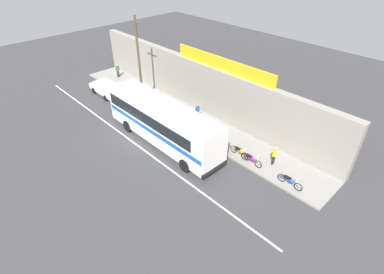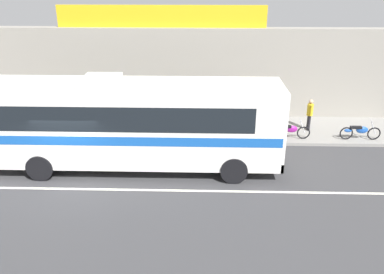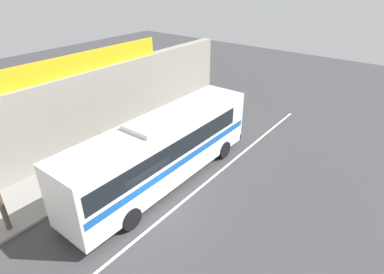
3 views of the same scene
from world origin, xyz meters
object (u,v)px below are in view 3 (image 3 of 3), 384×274
(pedestrian_far_left, at_px, (102,142))
(intercity_bus, at_px, (162,148))
(pedestrian_by_curb, at_px, (195,101))
(motorcycle_green, at_px, (223,103))
(motorcycle_black, at_px, (198,116))
(motorcycle_orange, at_px, (187,121))

(pedestrian_far_left, bearing_deg, intercity_bus, -84.70)
(intercity_bus, distance_m, pedestrian_far_left, 4.56)
(pedestrian_by_curb, distance_m, pedestrian_far_left, 8.52)
(motorcycle_green, height_order, pedestrian_far_left, pedestrian_far_left)
(motorcycle_black, bearing_deg, intercity_bus, -157.45)
(pedestrian_by_curb, bearing_deg, pedestrian_far_left, 177.31)
(motorcycle_black, distance_m, motorcycle_green, 3.27)
(motorcycle_green, distance_m, pedestrian_far_left, 10.73)
(intercity_bus, xyz_separation_m, motorcycle_green, (10.19, 2.86, -1.50))
(pedestrian_by_curb, bearing_deg, motorcycle_green, -29.25)
(intercity_bus, relative_size, pedestrian_far_left, 7.29)
(motorcycle_orange, height_order, pedestrian_far_left, pedestrian_far_left)
(motorcycle_green, distance_m, pedestrian_by_curb, 2.45)
(motorcycle_black, relative_size, pedestrian_far_left, 1.19)
(pedestrian_by_curb, relative_size, pedestrian_far_left, 0.99)
(intercity_bus, bearing_deg, motorcycle_green, 15.66)
(motorcycle_orange, relative_size, pedestrian_by_curb, 1.23)
(motorcycle_black, height_order, pedestrian_far_left, pedestrian_far_left)
(motorcycle_orange, xyz_separation_m, pedestrian_by_curb, (2.35, 1.04, 0.49))
(pedestrian_far_left, bearing_deg, motorcycle_black, -12.01)
(motorcycle_black, bearing_deg, pedestrian_by_curb, 44.63)
(motorcycle_black, height_order, motorcycle_green, same)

